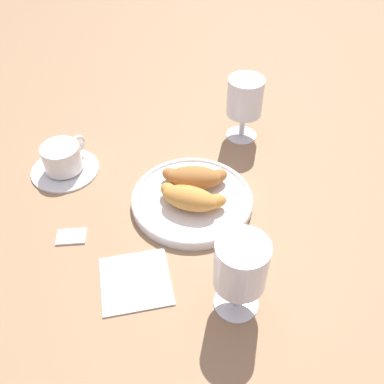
# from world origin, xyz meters

# --- Properties ---
(ground_plane) EXTENTS (2.20, 2.20, 0.00)m
(ground_plane) POSITION_xyz_m (0.00, 0.00, 0.00)
(ground_plane) COLOR #997551
(pastry_plate) EXTENTS (0.23, 0.23, 0.02)m
(pastry_plate) POSITION_xyz_m (0.01, -0.01, 0.01)
(pastry_plate) COLOR white
(pastry_plate) RESTS_ON ground_plane
(croissant_large) EXTENTS (0.13, 0.08, 0.04)m
(croissant_large) POSITION_xyz_m (0.01, -0.03, 0.04)
(croissant_large) COLOR #CC893D
(croissant_large) RESTS_ON pastry_plate
(croissant_small) EXTENTS (0.14, 0.07, 0.04)m
(croissant_small) POSITION_xyz_m (0.01, 0.03, 0.04)
(croissant_small) COLOR #AD6B33
(croissant_small) RESTS_ON pastry_plate
(coffee_cup_near) EXTENTS (0.14, 0.14, 0.06)m
(coffee_cup_near) POSITION_xyz_m (-0.26, 0.05, 0.03)
(coffee_cup_near) COLOR white
(coffee_cup_near) RESTS_ON ground_plane
(juice_glass_left) EXTENTS (0.08, 0.08, 0.14)m
(juice_glass_left) POSITION_xyz_m (0.09, 0.22, 0.09)
(juice_glass_left) COLOR white
(juice_glass_left) RESTS_ON ground_plane
(juice_glass_right) EXTENTS (0.08, 0.08, 0.14)m
(juice_glass_right) POSITION_xyz_m (0.11, -0.21, 0.10)
(juice_glass_right) COLOR white
(juice_glass_right) RESTS_ON ground_plane
(sugar_packet) EXTENTS (0.06, 0.04, 0.01)m
(sugar_packet) POSITION_xyz_m (-0.19, -0.12, 0.00)
(sugar_packet) COLOR white
(sugar_packet) RESTS_ON ground_plane
(folded_napkin) EXTENTS (0.14, 0.14, 0.01)m
(folded_napkin) POSITION_xyz_m (-0.05, -0.19, 0.00)
(folded_napkin) COLOR silver
(folded_napkin) RESTS_ON ground_plane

